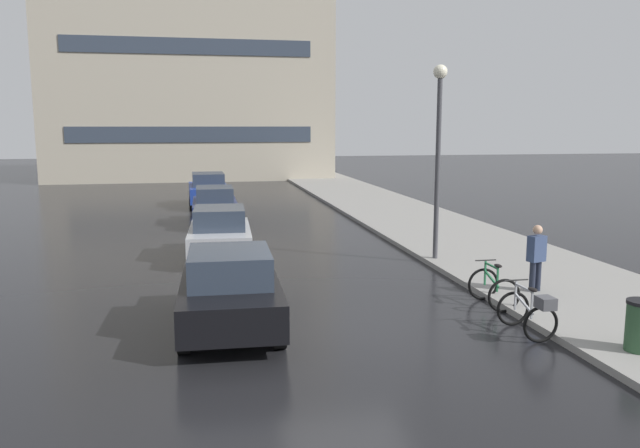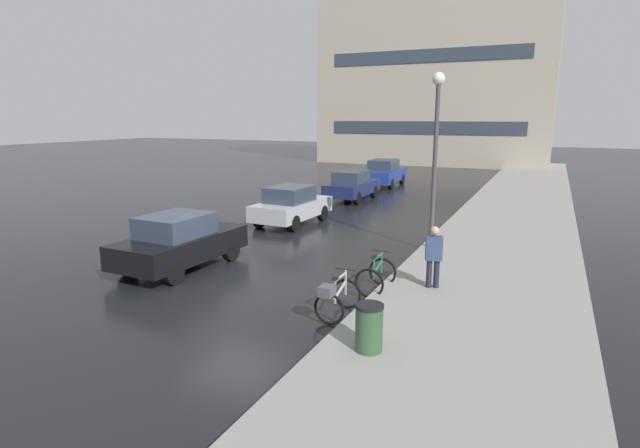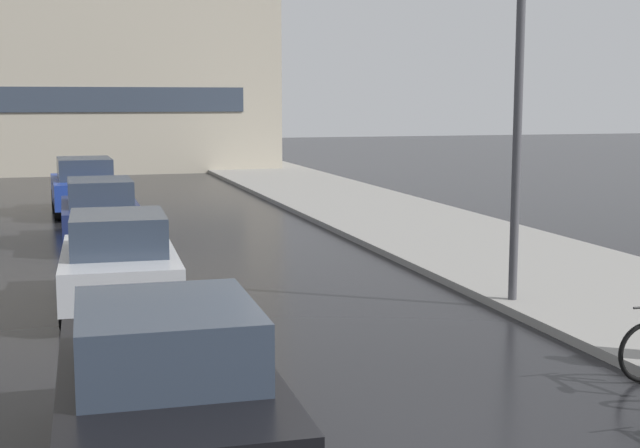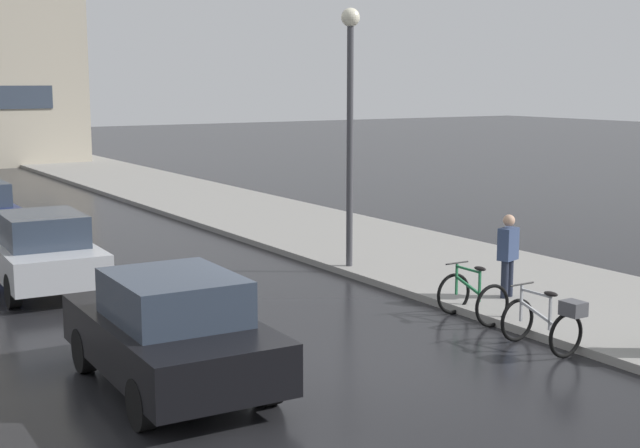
{
  "view_description": "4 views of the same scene",
  "coord_description": "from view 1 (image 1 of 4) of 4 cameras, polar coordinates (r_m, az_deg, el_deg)",
  "views": [
    {
      "loc": [
        -2.78,
        -11.39,
        3.95
      ],
      "look_at": [
        0.23,
        4.04,
        1.48
      ],
      "focal_mm": 35.0,
      "sensor_mm": 36.0,
      "label": 1
    },
    {
      "loc": [
        7.3,
        -10.41,
        4.32
      ],
      "look_at": [
        1.69,
        1.65,
        1.45
      ],
      "focal_mm": 28.0,
      "sensor_mm": 36.0,
      "label": 2
    },
    {
      "loc": [
        -3.12,
        -7.27,
        3.37
      ],
      "look_at": [
        0.41,
        4.62,
        1.63
      ],
      "focal_mm": 50.0,
      "sensor_mm": 36.0,
      "label": 3
    },
    {
      "loc": [
        -6.67,
        -10.42,
        4.13
      ],
      "look_at": [
        2.08,
        3.68,
        1.46
      ],
      "focal_mm": 50.0,
      "sensor_mm": 36.0,
      "label": 4
    }
  ],
  "objects": [
    {
      "name": "car_blue",
      "position": [
        31.47,
        -10.19,
        3.12
      ],
      "size": [
        1.95,
        4.38,
        1.66
      ],
      "color": "navy",
      "rests_on": "ground"
    },
    {
      "name": "bicycle_nearest",
      "position": [
        12.53,
        18.71,
        -7.58
      ],
      "size": [
        0.71,
        1.34,
        0.97
      ],
      "color": "black",
      "rests_on": "ground"
    },
    {
      "name": "pedestrian",
      "position": [
        15.29,
        19.16,
        -2.84
      ],
      "size": [
        0.45,
        0.35,
        1.7
      ],
      "color": "#1E2333",
      "rests_on": "ground"
    },
    {
      "name": "streetlamp",
      "position": [
        18.13,
        10.79,
        7.98
      ],
      "size": [
        0.4,
        0.4,
        5.65
      ],
      "color": "#424247",
      "rests_on": "ground"
    },
    {
      "name": "car_navy",
      "position": [
        25.57,
        -9.59,
        1.69
      ],
      "size": [
        1.79,
        4.06,
        1.54
      ],
      "color": "navy",
      "rests_on": "ground"
    },
    {
      "name": "car_black",
      "position": [
        12.33,
        -8.23,
        -5.97
      ],
      "size": [
        1.99,
        4.07,
        1.6
      ],
      "color": "black",
      "rests_on": "ground"
    },
    {
      "name": "sidewalk_kerb",
      "position": [
        23.45,
        11.13,
        -0.75
      ],
      "size": [
        4.8,
        60.0,
        0.14
      ],
      "primitive_type": "cube",
      "color": "gray",
      "rests_on": "ground"
    },
    {
      "name": "ground_plane",
      "position": [
        12.38,
        2.59,
        -9.68
      ],
      "size": [
        140.0,
        140.0,
        0.0
      ],
      "primitive_type": "plane",
      "color": "black"
    },
    {
      "name": "car_silver",
      "position": [
        18.92,
        -9.15,
        -0.81
      ],
      "size": [
        1.96,
        3.95,
        1.57
      ],
      "color": "#B2B5BA",
      "rests_on": "ground"
    },
    {
      "name": "building_facade_main",
      "position": [
        50.14,
        -11.82,
        14.95
      ],
      "size": [
        20.57,
        9.96,
        18.71
      ],
      "color": "#B2A893",
      "rests_on": "ground"
    },
    {
      "name": "bicycle_second",
      "position": [
        14.36,
        15.56,
        -5.66
      ],
      "size": [
        0.75,
        1.08,
        0.99
      ],
      "color": "black",
      "rests_on": "ground"
    }
  ]
}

